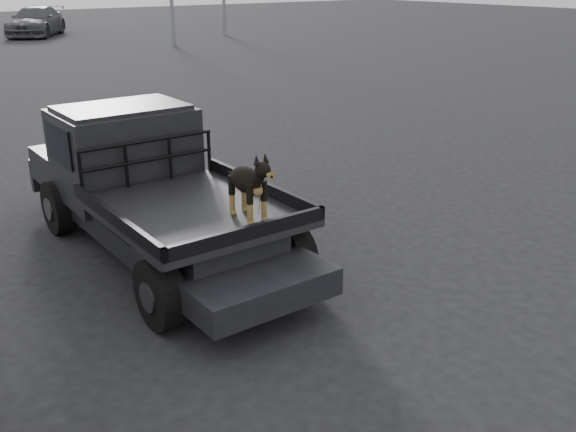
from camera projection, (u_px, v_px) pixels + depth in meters
ground at (200, 342)px, 6.41m from camera, size 120.00×120.00×0.00m
flatbed_ute at (160, 220)px, 8.26m from camera, size 2.00×5.40×0.92m
ute_cab at (124, 138)px, 8.65m from camera, size 1.72×1.30×0.88m
headache_rack at (149, 162)px, 8.15m from camera, size 1.80×0.08×0.55m
dog at (247, 185)px, 6.96m from camera, size 0.32×0.60×0.74m
distant_car_b at (36, 21)px, 36.27m from camera, size 4.84×5.84×1.60m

